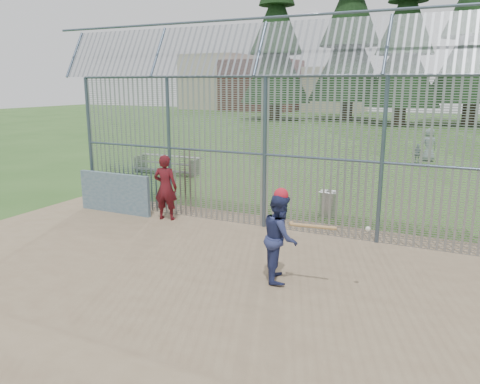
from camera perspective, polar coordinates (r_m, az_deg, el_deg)
The scene contains 13 objects.
ground at distance 9.85m, azimuth -5.11°, elevation -9.79°, with size 120.00×120.00×0.00m, color #2D511E.
dirt_infield at distance 9.46m, azimuth -6.68°, elevation -10.77°, with size 14.00×10.00×0.02m, color #756047.
dugout_wall at distance 14.51m, azimuth -15.02°, elevation -0.11°, with size 2.50×0.12×1.20m, color #38566B.
batter at distance 9.20m, azimuth 4.93°, elevation -5.53°, with size 0.85×0.66×1.74m, color navy.
onlooker at distance 13.38m, azimuth -9.06°, elevation 0.55°, with size 0.68×0.45×1.87m, color maroon.
bg_kid_standing at distance 25.26m, azimuth 22.04°, elevation 5.35°, with size 0.81×0.53×1.66m, color slate.
bg_kid_seated at distance 24.35m, azimuth 20.83°, elevation 4.37°, with size 0.57×0.24×0.96m, color slate.
batting_gear at distance 8.92m, azimuth 5.86°, elevation -1.08°, with size 1.85×0.38×0.67m.
trash_can at distance 13.98m, azimuth 10.71°, elevation -1.39°, with size 0.56×0.56×0.82m.
bleacher at distance 20.54m, azimuth -8.89°, elevation 3.39°, with size 3.00×0.95×0.72m.
backstop_fence at distance 11.66m, azimuth 11.18°, elevation 5.65°, with size 20.09×0.81×5.30m.
conifer_row at distance 49.85m, azimuth 23.70°, elevation 20.16°, with size 38.48×12.26×20.20m.
distant_buildings at distance 70.05m, azimuth 2.21°, elevation 12.92°, with size 26.50×10.50×8.00m.
Camera 1 is at (4.68, -7.78, 3.83)m, focal length 35.00 mm.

